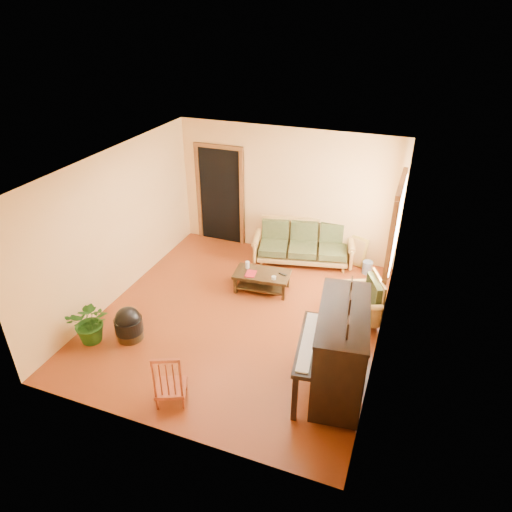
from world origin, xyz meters
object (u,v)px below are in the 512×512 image
at_px(coffee_table, 262,281).
at_px(potted_plant, 91,322).
at_px(footstool, 129,327).
at_px(ceramic_crock, 367,267).
at_px(sofa, 303,244).
at_px(red_chair, 170,376).
at_px(armchair, 357,299).
at_px(piano, 340,352).

relative_size(coffee_table, potted_plant, 1.39).
relative_size(footstool, ceramic_crock, 1.75).
distance_m(footstool, potted_plant, 0.57).
bearing_deg(coffee_table, sofa, 71.18).
height_order(coffee_table, ceramic_crock, coffee_table).
xyz_separation_m(red_chair, ceramic_crock, (1.93, 4.17, -0.30)).
relative_size(red_chair, potted_plant, 1.17).
distance_m(sofa, potted_plant, 4.24).
distance_m(sofa, coffee_table, 1.33).
xyz_separation_m(coffee_table, potted_plant, (-1.97, -2.26, 0.18)).
xyz_separation_m(armchair, potted_plant, (-3.72, -1.99, -0.04)).
relative_size(coffee_table, footstool, 2.29).
bearing_deg(potted_plant, coffee_table, 48.92).
height_order(sofa, red_chair, red_chair).
xyz_separation_m(sofa, ceramic_crock, (1.29, 0.04, -0.29)).
relative_size(sofa, red_chair, 2.32).
height_order(ceramic_crock, potted_plant, potted_plant).
height_order(coffee_table, footstool, footstool).
xyz_separation_m(footstool, ceramic_crock, (3.19, 3.28, -0.08)).
relative_size(sofa, potted_plant, 2.73).
height_order(armchair, ceramic_crock, armchair).
height_order(armchair, piano, piano).
xyz_separation_m(sofa, armchair, (1.32, -1.51, -0.02)).
bearing_deg(armchair, potted_plant, -176.25).
bearing_deg(coffee_table, armchair, -8.77).
distance_m(red_chair, potted_plant, 1.86).
distance_m(coffee_table, ceramic_crock, 2.14).
distance_m(sofa, ceramic_crock, 1.32).
relative_size(armchair, red_chair, 0.95).
relative_size(footstool, potted_plant, 0.61).
xyz_separation_m(footstool, potted_plant, (-0.49, -0.25, 0.15)).
relative_size(armchair, ceramic_crock, 3.20).
relative_size(armchair, piano, 0.54).
bearing_deg(footstool, potted_plant, -152.92).
xyz_separation_m(sofa, piano, (1.36, -3.19, 0.24)).
height_order(armchair, red_chair, red_chair).
bearing_deg(potted_plant, sofa, 55.64).
height_order(footstool, ceramic_crock, footstool).
distance_m(armchair, red_chair, 3.28).
xyz_separation_m(sofa, footstool, (-1.90, -3.24, -0.21)).
relative_size(piano, footstool, 3.41).
distance_m(footstool, red_chair, 1.55).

